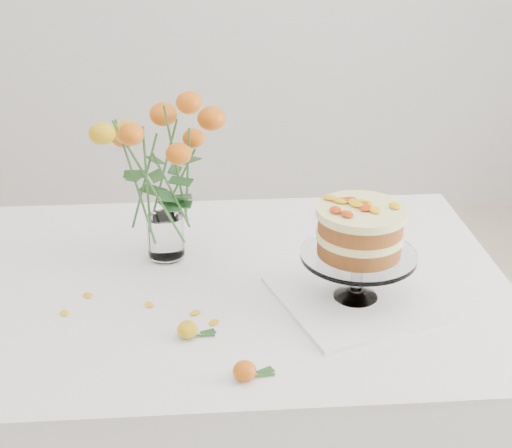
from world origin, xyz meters
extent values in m
cube|color=#A1815E|center=(0.00, 0.00, 0.73)|extent=(1.40, 0.90, 0.04)
cylinder|color=#A1815E|center=(0.62, 0.37, 0.35)|extent=(0.06, 0.06, 0.71)
cube|color=white|center=(0.00, 0.00, 0.75)|extent=(1.42, 0.92, 0.01)
cube|color=white|center=(0.00, 0.46, 0.65)|extent=(1.42, 0.01, 0.20)
cube|color=white|center=(0.71, 0.00, 0.65)|extent=(0.01, 0.92, 0.20)
cube|color=white|center=(0.34, -0.11, 0.76)|extent=(0.40, 0.40, 0.01)
cylinder|color=silver|center=(0.34, -0.11, 0.83)|extent=(0.03, 0.03, 0.08)
cylinder|color=silver|center=(0.34, -0.11, 0.87)|extent=(0.25, 0.25, 0.01)
cylinder|color=#A25124|center=(0.34, -0.11, 0.89)|extent=(0.22, 0.22, 0.04)
cylinder|color=#FFF4A4|center=(0.34, -0.11, 0.92)|extent=(0.23, 0.23, 0.02)
cylinder|color=#A25124|center=(0.34, -0.11, 0.95)|extent=(0.22, 0.22, 0.04)
cylinder|color=#FFF4A4|center=(0.34, -0.11, 0.97)|extent=(0.24, 0.24, 0.02)
cylinder|color=silver|center=(-0.09, 0.12, 0.76)|extent=(0.07, 0.07, 0.01)
cylinder|color=silver|center=(-0.09, 0.12, 0.82)|extent=(0.09, 0.09, 0.10)
ellipsoid|color=yellow|center=(-0.03, -0.23, 0.77)|extent=(0.04, 0.04, 0.04)
cylinder|color=#306126|center=(0.00, -0.23, 0.76)|extent=(0.05, 0.01, 0.00)
ellipsoid|color=#CE640A|center=(0.07, -0.37, 0.77)|extent=(0.04, 0.04, 0.04)
cylinder|color=#306126|center=(0.10, -0.37, 0.76)|extent=(0.05, 0.01, 0.00)
ellipsoid|color=#F9B30F|center=(-0.12, -0.10, 0.76)|extent=(0.03, 0.02, 0.00)
ellipsoid|color=#F9B30F|center=(-0.02, -0.14, 0.76)|extent=(0.03, 0.02, 0.00)
ellipsoid|color=#F9B30F|center=(0.02, -0.18, 0.76)|extent=(0.03, 0.02, 0.00)
ellipsoid|color=#F9B30F|center=(-0.26, -0.05, 0.76)|extent=(0.03, 0.02, 0.00)
ellipsoid|color=#F9B30F|center=(-0.30, -0.12, 0.76)|extent=(0.03, 0.02, 0.00)
camera|label=1|loc=(0.02, -1.44, 1.60)|focal=50.00mm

